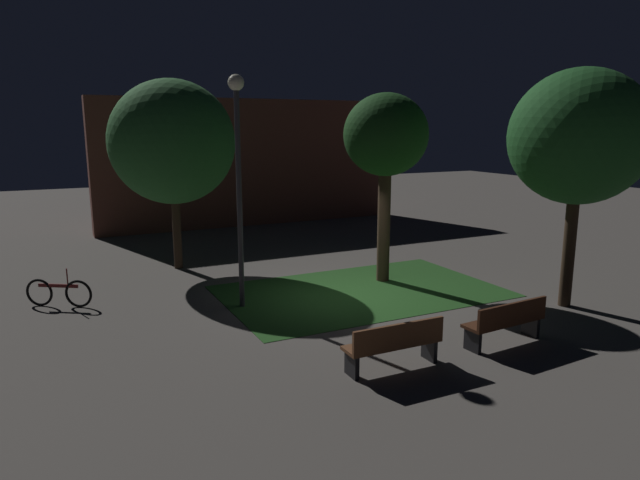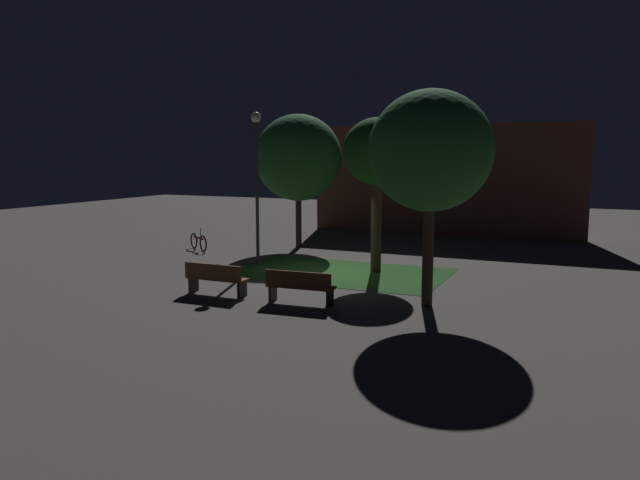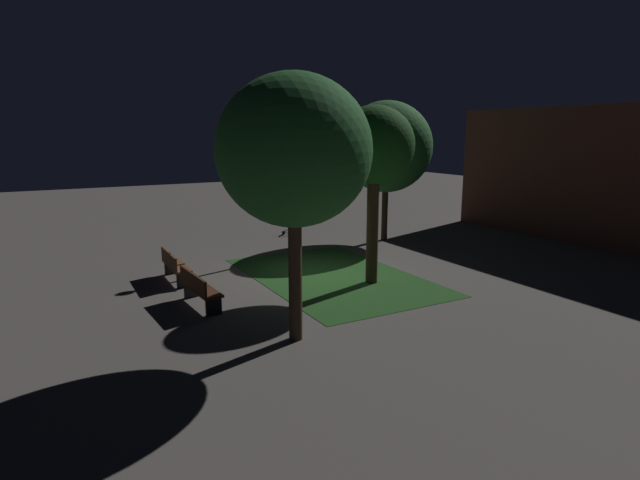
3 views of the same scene
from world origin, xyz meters
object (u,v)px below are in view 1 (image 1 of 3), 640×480
lamp_post_plaza_west (238,156)px  tree_lawn_side (172,142)px  bench_by_lamp (395,343)px  bench_path_side (507,321)px  tree_left_canopy (579,138)px  tree_right_canopy (386,138)px  bicycle (59,293)px

lamp_post_plaza_west → tree_lawn_side: bearing=97.1°
bench_by_lamp → bench_path_side: 2.57m
tree_lawn_side → tree_left_canopy: bearing=-45.9°
bench_by_lamp → tree_left_canopy: 6.68m
tree_left_canopy → tree_lawn_side: (-7.40, 7.62, -0.20)m
tree_right_canopy → tree_lawn_side: size_ratio=0.92×
bench_by_lamp → tree_lawn_side: size_ratio=0.33×
bench_path_side → bench_by_lamp: bearing=-180.0°
bench_path_side → tree_left_canopy: (3.03, 1.21, 3.43)m
tree_left_canopy → lamp_post_plaza_west: bearing=154.4°
bench_by_lamp → bench_path_side: size_ratio=0.99×
tree_right_canopy → tree_lawn_side: (-4.72, 3.86, -0.15)m
tree_left_canopy → bicycle: bearing=154.2°
tree_left_canopy → lamp_post_plaza_west: (-6.86, 3.29, -0.40)m
lamp_post_plaza_west → bicycle: lamp_post_plaza_west is taller
bench_by_lamp → lamp_post_plaza_west: (-1.26, 4.50, 3.03)m
bench_path_side → tree_right_canopy: tree_right_canopy is taller
bench_path_side → tree_lawn_side: tree_lawn_side is taller
tree_left_canopy → tree_lawn_side: tree_lawn_side is taller
bench_by_lamp → tree_right_canopy: 6.69m
bench_path_side → lamp_post_plaza_west: lamp_post_plaza_west is taller
tree_left_canopy → bicycle: 12.42m
tree_lawn_side → bicycle: 5.32m
bench_path_side → tree_right_canopy: bearing=85.9°
tree_left_canopy → bench_path_side: bearing=-158.3°
bench_path_side → tree_lawn_side: bearing=116.3°
lamp_post_plaza_west → bicycle: size_ratio=3.74×
lamp_post_plaza_west → tree_right_canopy: bearing=6.4°
bench_path_side → tree_left_canopy: bearing=21.7°
bench_by_lamp → bicycle: (-5.10, 6.39, -0.14)m
bench_by_lamp → bench_path_side: bearing=0.0°
tree_right_canopy → lamp_post_plaza_west: bearing=-173.6°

